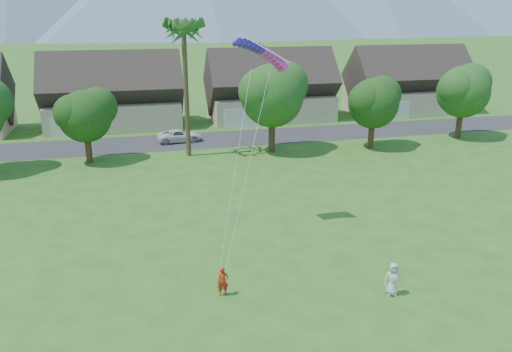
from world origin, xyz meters
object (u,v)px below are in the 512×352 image
object	(u,v)px
kite_flyer	(223,282)
parafoil_kite	(262,51)
watcher	(393,279)
parked_car	(179,136)

from	to	relation	value
kite_flyer	parafoil_kite	bearing A→B (deg)	64.08
watcher	parked_car	world-z (taller)	watcher
kite_flyer	parked_car	size ratio (longest dim) A/B	0.32
kite_flyer	watcher	world-z (taller)	watcher
parked_car	kite_flyer	bearing A→B (deg)	172.88
watcher	parked_car	size ratio (longest dim) A/B	0.37
kite_flyer	parked_car	world-z (taller)	kite_flyer
kite_flyer	parafoil_kite	world-z (taller)	parafoil_kite
watcher	kite_flyer	bearing A→B (deg)	-178.17
kite_flyer	parked_car	xyz separation A→B (m)	(0.85, 30.32, -0.11)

